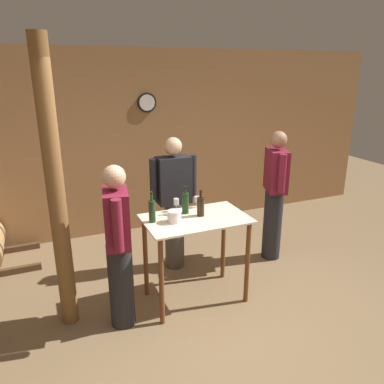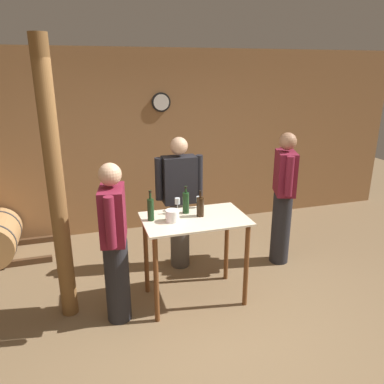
# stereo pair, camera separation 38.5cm
# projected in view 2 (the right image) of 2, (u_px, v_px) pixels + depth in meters

# --- Properties ---
(ground_plane) EXTENTS (14.00, 14.00, 0.00)m
(ground_plane) POSITION_uv_depth(u_px,v_px,m) (211.00, 336.00, 3.54)
(ground_plane) COLOR brown
(back_wall) EXTENTS (8.40, 0.08, 2.70)m
(back_wall) POSITION_uv_depth(u_px,v_px,m) (151.00, 142.00, 5.64)
(back_wall) COLOR #996B42
(back_wall) RESTS_ON ground_plane
(tasting_table) EXTENTS (1.07, 0.67, 0.95)m
(tasting_table) POSITION_uv_depth(u_px,v_px,m) (195.00, 235.00, 3.91)
(tasting_table) COLOR beige
(tasting_table) RESTS_ON ground_plane
(wooden_post) EXTENTS (0.16, 0.16, 2.70)m
(wooden_post) POSITION_uv_depth(u_px,v_px,m) (56.00, 189.00, 3.48)
(wooden_post) COLOR brown
(wooden_post) RESTS_ON ground_plane
(wine_bottle_far_left) EXTENTS (0.07, 0.07, 0.32)m
(wine_bottle_far_left) POSITION_uv_depth(u_px,v_px,m) (151.00, 209.00, 3.75)
(wine_bottle_far_left) COLOR #193819
(wine_bottle_far_left) RESTS_ON tasting_table
(wine_bottle_left) EXTENTS (0.07, 0.07, 0.30)m
(wine_bottle_left) POSITION_uv_depth(u_px,v_px,m) (186.00, 202.00, 3.94)
(wine_bottle_left) COLOR #193819
(wine_bottle_left) RESTS_ON tasting_table
(wine_bottle_center) EXTENTS (0.08, 0.08, 0.28)m
(wine_bottle_center) POSITION_uv_depth(u_px,v_px,m) (200.00, 206.00, 3.86)
(wine_bottle_center) COLOR black
(wine_bottle_center) RESTS_ON tasting_table
(wine_glass_near_left) EXTENTS (0.06, 0.06, 0.14)m
(wine_glass_near_left) POSITION_uv_depth(u_px,v_px,m) (177.00, 202.00, 4.02)
(wine_glass_near_left) COLOR silver
(wine_glass_near_left) RESTS_ON tasting_table
(wine_glass_near_center) EXTENTS (0.06, 0.06, 0.13)m
(wine_glass_near_center) POSITION_uv_depth(u_px,v_px,m) (199.00, 200.00, 4.11)
(wine_glass_near_center) COLOR silver
(wine_glass_near_center) RESTS_ON tasting_table
(ice_bucket) EXTENTS (0.14, 0.14, 0.12)m
(ice_bucket) POSITION_uv_depth(u_px,v_px,m) (172.00, 216.00, 3.75)
(ice_bucket) COLOR white
(ice_bucket) RESTS_ON tasting_table
(person_host) EXTENTS (0.59, 0.24, 1.66)m
(person_host) POSITION_uv_depth(u_px,v_px,m) (179.00, 201.00, 4.57)
(person_host) COLOR #4C4742
(person_host) RESTS_ON ground_plane
(person_visitor_with_scarf) EXTENTS (0.34, 0.56, 1.70)m
(person_visitor_with_scarf) POSITION_uv_depth(u_px,v_px,m) (283.00, 196.00, 4.66)
(person_visitor_with_scarf) COLOR #232328
(person_visitor_with_scarf) RESTS_ON ground_plane
(person_visitor_bearded) EXTENTS (0.29, 0.58, 1.62)m
(person_visitor_bearded) POSITION_uv_depth(u_px,v_px,m) (115.00, 242.00, 3.54)
(person_visitor_bearded) COLOR #232328
(person_visitor_bearded) RESTS_ON ground_plane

